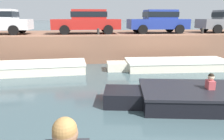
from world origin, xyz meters
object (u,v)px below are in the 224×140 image
(mooring_bollard_mid, at_px, (98,32))
(mooring_bollard_east, at_px, (202,31))
(car_centre_blue, at_px, (158,21))
(boat_moored_central_cream, at_px, (172,64))
(car_left_inner_red, at_px, (87,21))
(boat_moored_west_cream, at_px, (28,68))

(mooring_bollard_mid, height_order, mooring_bollard_east, same)
(car_centre_blue, distance_m, mooring_bollard_mid, 4.56)
(boat_moored_central_cream, relative_size, car_centre_blue, 1.62)
(car_left_inner_red, distance_m, mooring_bollard_east, 7.24)
(mooring_bollard_east, bearing_deg, mooring_bollard_mid, 180.00)
(boat_moored_west_cream, height_order, car_left_inner_red, car_left_inner_red)
(car_left_inner_red, distance_m, car_centre_blue, 4.77)
(boat_moored_central_cream, height_order, mooring_bollard_mid, mooring_bollard_mid)
(mooring_bollard_mid, bearing_deg, boat_moored_west_cream, -149.84)
(boat_moored_central_cream, relative_size, car_left_inner_red, 1.46)
(boat_moored_west_cream, relative_size, mooring_bollard_east, 13.69)
(boat_moored_west_cream, relative_size, car_left_inner_red, 1.39)
(boat_moored_west_cream, distance_m, mooring_bollard_mid, 4.39)
(car_centre_blue, height_order, mooring_bollard_east, car_centre_blue)
(boat_moored_west_cream, distance_m, mooring_bollard_east, 10.24)
(mooring_bollard_mid, distance_m, mooring_bollard_east, 6.37)
(mooring_bollard_east, bearing_deg, car_left_inner_red, 165.57)
(boat_moored_west_cream, distance_m, car_centre_blue, 8.87)
(boat_moored_west_cream, bearing_deg, boat_moored_central_cream, 0.72)
(car_left_inner_red, bearing_deg, boat_moored_central_cream, -40.43)
(car_centre_blue, xyz_separation_m, mooring_bollard_mid, (-4.14, -1.80, -0.61))
(car_centre_blue, relative_size, mooring_bollard_mid, 8.86)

